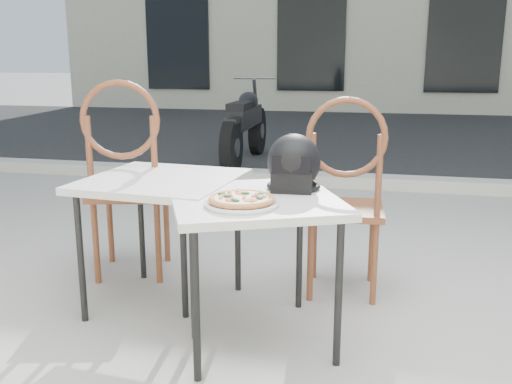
% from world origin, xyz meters
% --- Properties ---
extents(ground, '(80.00, 80.00, 0.00)m').
position_xyz_m(ground, '(0.00, 0.00, 0.00)').
color(ground, '#9F9C97').
rests_on(ground, ground).
extents(street_asphalt, '(30.00, 8.00, 0.00)m').
position_xyz_m(street_asphalt, '(0.00, 7.00, 0.00)').
color(street_asphalt, black).
rests_on(street_asphalt, ground).
extents(curb, '(30.00, 0.25, 0.12)m').
position_xyz_m(curb, '(0.00, 3.00, 0.06)').
color(curb, '#ACAAA1').
rests_on(curb, ground).
extents(cafe_table_main, '(0.95, 0.95, 0.68)m').
position_xyz_m(cafe_table_main, '(-0.47, -0.35, 0.62)').
color(cafe_table_main, silver).
rests_on(cafe_table_main, ground).
extents(plate, '(0.38, 0.38, 0.02)m').
position_xyz_m(plate, '(-0.49, -0.52, 0.69)').
color(plate, white).
rests_on(plate, cafe_table_main).
extents(pizza, '(0.34, 0.34, 0.03)m').
position_xyz_m(pizza, '(-0.49, -0.52, 0.72)').
color(pizza, '#DD8C51').
rests_on(pizza, plate).
extents(helmet, '(0.27, 0.27, 0.26)m').
position_xyz_m(helmet, '(-0.32, -0.16, 0.80)').
color(helmet, black).
rests_on(helmet, cafe_table_main).
extents(cafe_chair_main, '(0.45, 0.45, 1.10)m').
position_xyz_m(cafe_chair_main, '(-0.11, 0.24, 0.61)').
color(cafe_chair_main, brown).
rests_on(cafe_chair_main, ground).
extents(cafe_table_side, '(0.79, 0.79, 0.69)m').
position_xyz_m(cafe_table_side, '(-1.01, -0.08, 0.63)').
color(cafe_table_side, silver).
rests_on(cafe_table_side, ground).
extents(cafe_chair_side, '(0.54, 0.54, 1.17)m').
position_xyz_m(cafe_chair_side, '(-1.36, 0.24, 0.65)').
color(cafe_chair_side, brown).
rests_on(cafe_chair_side, ground).
extents(motorcycle, '(0.54, 2.09, 1.04)m').
position_xyz_m(motorcycle, '(-1.57, 4.01, 0.46)').
color(motorcycle, black).
rests_on(motorcycle, street_asphalt).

